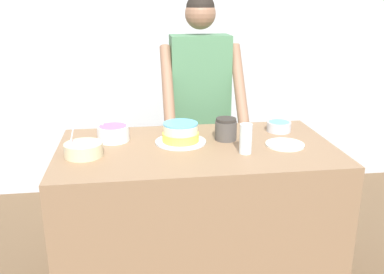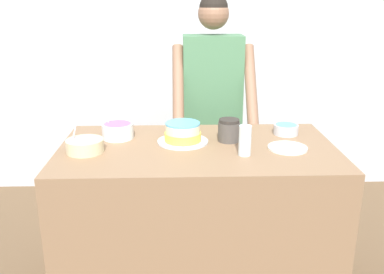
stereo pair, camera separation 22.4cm
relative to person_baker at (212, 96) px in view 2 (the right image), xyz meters
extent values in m
cube|color=silver|center=(-0.14, 0.84, 0.25)|extent=(10.00, 0.05, 2.60)
cube|color=#8C6B4C|center=(-0.14, -0.78, -0.58)|extent=(1.49, 0.82, 0.94)
cylinder|color=#2D2D38|center=(-0.09, 0.01, -0.63)|extent=(0.12, 0.12, 0.84)
cylinder|color=#2D2D38|center=(0.09, 0.01, -0.63)|extent=(0.12, 0.12, 0.84)
cube|color=#4C7F56|center=(0.00, 0.01, 0.10)|extent=(0.41, 0.22, 0.63)
cylinder|color=#8E664C|center=(-0.24, -0.16, 0.10)|extent=(0.07, 0.40, 0.53)
cylinder|color=#8E664C|center=(0.24, -0.16, 0.10)|extent=(0.07, 0.40, 0.53)
sphere|color=#8E664C|center=(0.00, 0.01, 0.56)|extent=(0.21, 0.21, 0.21)
sphere|color=black|center=(0.00, 0.01, 0.59)|extent=(0.19, 0.19, 0.19)
cylinder|color=silver|center=(-0.22, -0.70, -0.10)|extent=(0.28, 0.28, 0.01)
cylinder|color=#F2DB4C|center=(-0.22, -0.70, -0.07)|extent=(0.20, 0.20, 0.05)
cylinder|color=#F4EABC|center=(-0.22, -0.70, -0.02)|extent=(0.19, 0.19, 0.05)
cylinder|color=#60B7E0|center=(-0.22, -0.70, 0.00)|extent=(0.19, 0.19, 0.01)
cylinder|color=silver|center=(0.39, -0.57, -0.08)|extent=(0.14, 0.14, 0.06)
cylinder|color=#60B7E0|center=(0.39, -0.57, -0.05)|extent=(0.12, 0.12, 0.01)
cylinder|color=beige|center=(-0.73, -0.84, -0.07)|extent=(0.19, 0.19, 0.07)
cylinder|color=pink|center=(-0.73, -0.84, -0.04)|extent=(0.17, 0.17, 0.01)
cylinder|color=silver|center=(-0.79, -0.81, -0.03)|extent=(0.04, 0.07, 0.13)
cylinder|color=white|center=(-0.59, -0.61, -0.06)|extent=(0.18, 0.18, 0.09)
cylinder|color=#9E66B7|center=(-0.59, -0.61, -0.03)|extent=(0.15, 0.15, 0.01)
cylinder|color=silver|center=(-0.64, -0.59, -0.02)|extent=(0.04, 0.09, 0.15)
cylinder|color=silver|center=(0.09, -0.91, -0.03)|extent=(0.06, 0.06, 0.16)
cylinder|color=white|center=(0.34, -0.83, -0.10)|extent=(0.21, 0.21, 0.01)
cylinder|color=#4C4742|center=(0.04, -0.68, -0.05)|extent=(0.12, 0.12, 0.11)
cylinder|color=#322D28|center=(0.04, -0.68, 0.01)|extent=(0.11, 0.11, 0.02)
camera|label=1|loc=(-0.46, -2.92, 0.66)|focal=40.00mm
camera|label=2|loc=(-0.24, -2.94, 0.66)|focal=40.00mm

